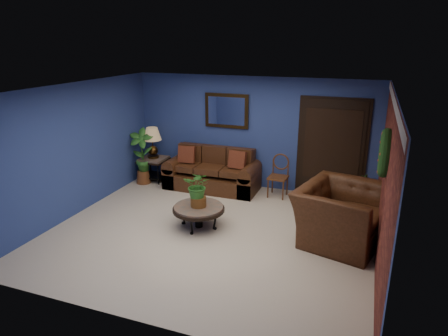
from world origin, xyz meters
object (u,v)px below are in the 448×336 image
(sofa, at_px, (213,175))
(end_table, at_px, (154,163))
(coffee_table, at_px, (199,209))
(side_chair, at_px, (279,173))
(table_lamp, at_px, (152,139))
(armchair, at_px, (341,214))

(sofa, relative_size, end_table, 3.39)
(sofa, xyz_separation_m, coffee_table, (0.50, -1.97, 0.04))
(sofa, xyz_separation_m, side_chair, (1.51, 0.04, 0.21))
(coffee_table, relative_size, side_chair, 1.02)
(table_lamp, relative_size, armchair, 0.48)
(table_lamp, distance_m, side_chair, 3.07)
(coffee_table, height_order, table_lamp, table_lamp)
(table_lamp, height_order, side_chair, table_lamp)
(sofa, relative_size, side_chair, 2.28)
(coffee_table, xyz_separation_m, side_chair, (1.01, 2.01, 0.17))
(armchair, bearing_deg, end_table, 85.36)
(end_table, xyz_separation_m, armchair, (4.45, -1.59, 0.05))
(sofa, distance_m, armchair, 3.36)
(side_chair, height_order, armchair, armchair)
(side_chair, xyz_separation_m, armchair, (1.42, -1.66, -0.04))
(coffee_table, relative_size, table_lamp, 1.33)
(table_lamp, bearing_deg, armchair, -19.70)
(sofa, height_order, end_table, sofa)
(sofa, height_order, side_chair, sofa)
(end_table, distance_m, armchair, 4.73)
(coffee_table, relative_size, armchair, 0.64)
(sofa, xyz_separation_m, armchair, (2.93, -1.62, 0.17))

